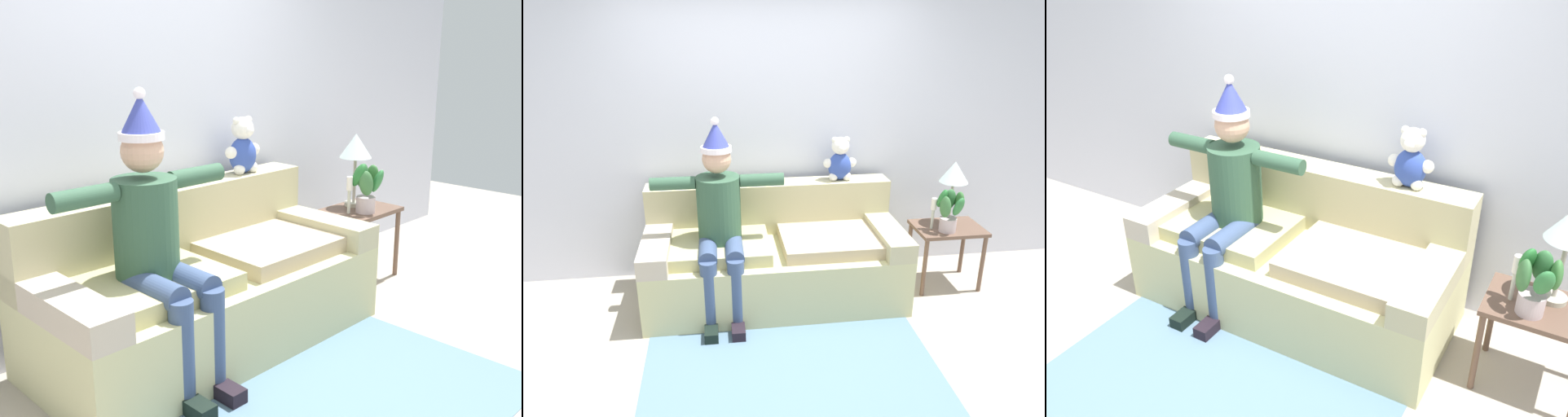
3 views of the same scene
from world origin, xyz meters
TOP-DOWN VIEW (x-y plane):
  - ground_plane at (0.00, 0.00)m, footprint 10.00×10.00m
  - back_wall at (0.00, 1.55)m, footprint 7.00×0.10m
  - couch at (0.00, 1.00)m, footprint 2.09×0.94m
  - person_seated at (-0.44, 0.83)m, footprint 1.02×0.77m
  - teddy_bear at (0.62, 1.30)m, footprint 0.29×0.17m
  - side_table at (1.51, 0.97)m, footprint 0.58×0.42m
  - table_lamp at (1.55, 1.06)m, footprint 0.24×0.24m
  - potted_plant at (1.46, 0.88)m, footprint 0.25×0.27m
  - candle_tall at (1.35, 0.95)m, footprint 0.04×0.04m
  - area_rug at (0.00, -0.07)m, footprint 1.99×1.21m

SIDE VIEW (x-z plane):
  - ground_plane at x=0.00m, z-range 0.00..0.00m
  - area_rug at x=0.00m, z-range 0.00..0.01m
  - couch at x=0.00m, z-range -0.10..0.81m
  - side_table at x=1.51m, z-range 0.19..0.74m
  - candle_tall at x=1.35m, z-range 0.59..0.86m
  - potted_plant at x=1.46m, z-range 0.55..0.94m
  - person_seated at x=-0.44m, z-range 0.02..1.57m
  - table_lamp at x=1.55m, z-range 0.71..1.26m
  - teddy_bear at x=0.62m, z-range 0.89..1.27m
  - back_wall at x=0.00m, z-range 0.00..2.70m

